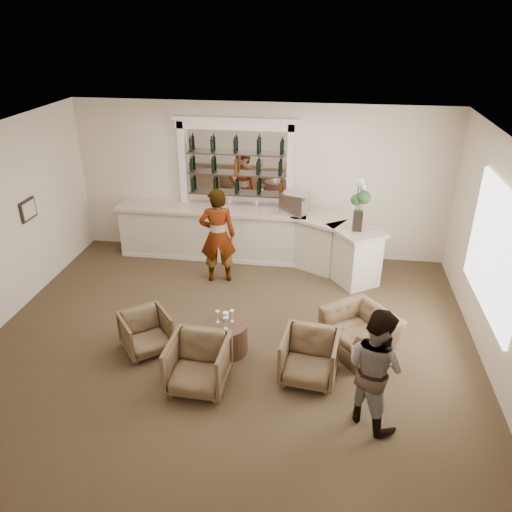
{
  "coord_description": "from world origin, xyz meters",
  "views": [
    {
      "loc": [
        1.42,
        -6.67,
        4.91
      ],
      "look_at": [
        0.3,
        0.9,
        1.16
      ],
      "focal_mm": 35.0,
      "sensor_mm": 36.0,
      "label": 1
    }
  ],
  "objects": [
    {
      "name": "flower_vase",
      "position": [
        2.05,
        2.33,
        1.72
      ],
      "size": [
        0.27,
        0.27,
        1.02
      ],
      "color": "black",
      "rests_on": "bar_counter"
    },
    {
      "name": "wine_glass_tbl_a",
      "position": [
        -0.14,
        -0.22,
        0.6
      ],
      "size": [
        0.07,
        0.07,
        0.21
      ],
      "primitive_type": null,
      "color": "white",
      "rests_on": "cocktail_table"
    },
    {
      "name": "napkin_holder",
      "position": [
        -0.04,
        -0.11,
        0.56
      ],
      "size": [
        0.08,
        0.08,
        0.12
      ],
      "primitive_type": "cube",
      "color": "white",
      "rests_on": "cocktail_table"
    },
    {
      "name": "back_bar_alcove",
      "position": [
        -0.5,
        3.41,
        2.03
      ],
      "size": [
        2.64,
        0.25,
        3.0
      ],
      "color": "white",
      "rests_on": "ground"
    },
    {
      "name": "room_shell",
      "position": [
        0.16,
        0.71,
        2.34
      ],
      "size": [
        8.04,
        7.02,
        3.32
      ],
      "color": "beige",
      "rests_on": "ground"
    },
    {
      "name": "armchair_far",
      "position": [
        2.09,
        0.07,
        0.34
      ],
      "size": [
        1.37,
        1.39,
        0.68
      ],
      "primitive_type": "imported",
      "rotation": [
        0.0,
        0.0,
        -0.89
      ],
      "color": "brown",
      "rests_on": "ground"
    },
    {
      "name": "armchair_center",
      "position": [
        -0.23,
        -1.14,
        0.39
      ],
      "size": [
        0.86,
        0.88,
        0.77
      ],
      "primitive_type": "imported",
      "rotation": [
        0.0,
        0.0,
        -0.04
      ],
      "color": "brown",
      "rests_on": "ground"
    },
    {
      "name": "armchair_left",
      "position": [
        -1.27,
        -0.42,
        0.33
      ],
      "size": [
        1.0,
        1.0,
        0.66
      ],
      "primitive_type": "imported",
      "rotation": [
        0.0,
        0.0,
        0.69
      ],
      "color": "brown",
      "rests_on": "ground"
    },
    {
      "name": "sommelier",
      "position": [
        -0.63,
        2.05,
        0.97
      ],
      "size": [
        0.78,
        0.59,
        1.94
      ],
      "primitive_type": "imported",
      "rotation": [
        0.0,
        0.0,
        3.34
      ],
      "color": "gray",
      "rests_on": "ground"
    },
    {
      "name": "ground",
      "position": [
        0.0,
        0.0,
        0.0
      ],
      "size": [
        8.0,
        8.0,
        0.0
      ],
      "primitive_type": "plane",
      "color": "brown",
      "rests_on": "ground"
    },
    {
      "name": "armchair_right",
      "position": [
        1.33,
        -0.73,
        0.37
      ],
      "size": [
        0.88,
        0.9,
        0.74
      ],
      "primitive_type": "imported",
      "rotation": [
        0.0,
        0.0,
        -0.11
      ],
      "color": "brown",
      "rests_on": "ground"
    },
    {
      "name": "espresso_machine",
      "position": [
        0.79,
        3.03,
        1.37
      ],
      "size": [
        0.63,
        0.59,
        0.45
      ],
      "primitive_type": "cube",
      "rotation": [
        0.0,
        0.0,
        -0.37
      ],
      "color": "#B4B3B8",
      "rests_on": "bar_counter"
    },
    {
      "name": "wine_glass_bar_left",
      "position": [
        -0.58,
        3.05,
        1.25
      ],
      "size": [
        0.07,
        0.07,
        0.21
      ],
      "primitive_type": null,
      "color": "white",
      "rests_on": "bar_counter"
    },
    {
      "name": "wine_glass_tbl_b",
      "position": [
        0.08,
        -0.17,
        0.6
      ],
      "size": [
        0.07,
        0.07,
        0.21
      ],
      "primitive_type": null,
      "color": "white",
      "rests_on": "cocktail_table"
    },
    {
      "name": "bar_counter",
      "position": [
        -0.16,
        3.0,
        0.57
      ],
      "size": [
        5.72,
        1.8,
        1.14
      ],
      "color": "beige",
      "rests_on": "ground"
    },
    {
      "name": "cocktail_table",
      "position": [
        -0.02,
        -0.25,
        0.25
      ],
      "size": [
        0.71,
        0.71,
        0.5
      ],
      "primitive_type": "cylinder",
      "color": "#4E2D21",
      "rests_on": "ground"
    },
    {
      "name": "guest",
      "position": [
        2.17,
        -1.45,
        0.85
      ],
      "size": [
        1.04,
        1.04,
        1.7
      ],
      "primitive_type": "imported",
      "rotation": [
        0.0,
        0.0,
        2.38
      ],
      "color": "gray",
      "rests_on": "ground"
    },
    {
      "name": "wine_glass_tbl_c",
      "position": [
        0.02,
        -0.38,
        0.6
      ],
      "size": [
        0.07,
        0.07,
        0.21
      ],
      "primitive_type": null,
      "color": "white",
      "rests_on": "cocktail_table"
    },
    {
      "name": "wine_glass_bar_right",
      "position": [
        -0.0,
        3.06,
        1.25
      ],
      "size": [
        0.07,
        0.07,
        0.21
      ],
      "primitive_type": null,
      "color": "white",
      "rests_on": "bar_counter"
    }
  ]
}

